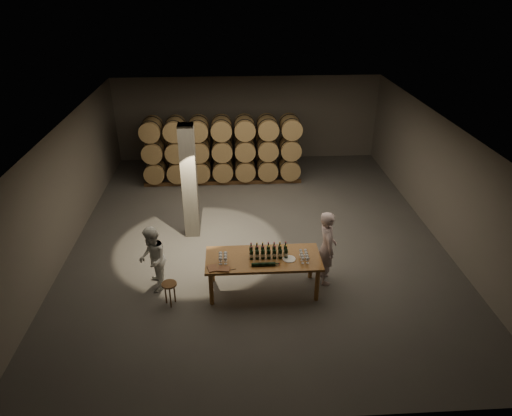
{
  "coord_description": "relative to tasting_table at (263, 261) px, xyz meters",
  "views": [
    {
      "loc": [
        -0.66,
        -11.06,
        6.65
      ],
      "look_at": [
        -0.04,
        -0.46,
        1.1
      ],
      "focal_mm": 32.0,
      "sensor_mm": 36.0,
      "label": 1
    }
  ],
  "objects": [
    {
      "name": "lying_bottles",
      "position": [
        -0.01,
        -0.32,
        0.15
      ],
      "size": [
        0.63,
        0.08,
        0.08
      ],
      "color": "black",
      "rests_on": "tasting_table"
    },
    {
      "name": "plate",
      "position": [
        0.58,
        -0.1,
        0.11
      ],
      "size": [
        0.29,
        0.29,
        0.02
      ],
      "primitive_type": "cylinder",
      "color": "white",
      "rests_on": "tasting_table"
    },
    {
      "name": "person_woman",
      "position": [
        -2.52,
        0.24,
        0.0
      ],
      "size": [
        0.73,
        0.87,
        1.6
      ],
      "primitive_type": "imported",
      "rotation": [
        0.0,
        0.0,
        -1.4
      ],
      "color": "white",
      "rests_on": "ground"
    },
    {
      "name": "barrel_stack_back",
      "position": [
        -1.35,
        7.7,
        0.03
      ],
      "size": [
        4.7,
        0.95,
        1.57
      ],
      "color": "#57351D",
      "rests_on": "ground"
    },
    {
      "name": "room",
      "position": [
        -1.8,
        2.7,
        0.8
      ],
      "size": [
        12.0,
        12.0,
        12.0
      ],
      "color": "#565351",
      "rests_on": "ground"
    },
    {
      "name": "tasting_table",
      "position": [
        0.0,
        0.0,
        0.0
      ],
      "size": [
        2.6,
        1.1,
        0.9
      ],
      "color": "brown",
      "rests_on": "ground"
    },
    {
      "name": "notebook_corner",
      "position": [
        -1.13,
        -0.36,
        0.12
      ],
      "size": [
        0.27,
        0.3,
        0.02
      ],
      "primitive_type": "cube",
      "rotation": [
        0.0,
        0.0,
        0.29
      ],
      "color": "brown",
      "rests_on": "tasting_table"
    },
    {
      "name": "glass_cluster_left",
      "position": [
        -0.9,
        -0.09,
        0.23
      ],
      "size": [
        0.2,
        0.31,
        0.18
      ],
      "color": "silver",
      "rests_on": "tasting_table"
    },
    {
      "name": "notebook_near",
      "position": [
        -0.89,
        -0.4,
        0.12
      ],
      "size": [
        0.29,
        0.25,
        0.03
      ],
      "primitive_type": "cube",
      "rotation": [
        0.0,
        0.0,
        -0.16
      ],
      "color": "brown",
      "rests_on": "tasting_table"
    },
    {
      "name": "stool",
      "position": [
        -2.1,
        -0.39,
        -0.34
      ],
      "size": [
        0.34,
        0.34,
        0.56
      ],
      "rotation": [
        0.0,
        0.0,
        0.14
      ],
      "color": "#57351D",
      "rests_on": "ground"
    },
    {
      "name": "glass_cluster_right",
      "position": [
        0.91,
        -0.11,
        0.22
      ],
      "size": [
        0.19,
        0.41,
        0.16
      ],
      "color": "silver",
      "rests_on": "tasting_table"
    },
    {
      "name": "person_man",
      "position": [
        1.51,
        0.3,
        0.13
      ],
      "size": [
        0.45,
        0.68,
        1.85
      ],
      "primitive_type": "imported",
      "rotation": [
        0.0,
        0.0,
        1.59
      ],
      "color": "beige",
      "rests_on": "ground"
    },
    {
      "name": "pen",
      "position": [
        -0.69,
        -0.42,
        0.11
      ],
      "size": [
        0.13,
        0.05,
        0.01
      ],
      "primitive_type": "cylinder",
      "rotation": [
        0.0,
        1.57,
        0.28
      ],
      "color": "black",
      "rests_on": "tasting_table"
    },
    {
      "name": "bottle_cluster",
      "position": [
        0.12,
        0.03,
        0.22
      ],
      "size": [
        0.86,
        0.23,
        0.33
      ],
      "color": "black",
      "rests_on": "tasting_table"
    },
    {
      "name": "barrel_stack_front",
      "position": [
        -0.96,
        6.3,
        0.4
      ],
      "size": [
        5.48,
        0.95,
        2.31
      ],
      "color": "#57351D",
      "rests_on": "ground"
    }
  ]
}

